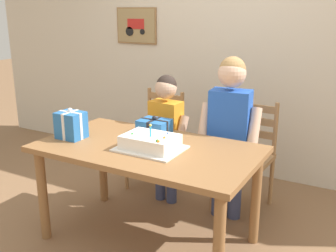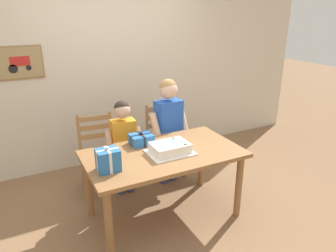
{
  "view_description": "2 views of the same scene",
  "coord_description": "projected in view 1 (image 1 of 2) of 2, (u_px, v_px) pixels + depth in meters",
  "views": [
    {
      "loc": [
        1.4,
        -2.21,
        1.66
      ],
      "look_at": [
        0.12,
        0.08,
        0.88
      ],
      "focal_mm": 42.44,
      "sensor_mm": 36.0,
      "label": 1
    },
    {
      "loc": [
        -1.24,
        -2.52,
        2.06
      ],
      "look_at": [
        0.08,
        0.05,
        0.99
      ],
      "focal_mm": 33.44,
      "sensor_mm": 36.0,
      "label": 2
    }
  ],
  "objects": [
    {
      "name": "back_wall",
      "position": [
        232.0,
        46.0,
        3.96
      ],
      "size": [
        6.4,
        0.11,
        2.6
      ],
      "color": "beige",
      "rests_on": "ground"
    },
    {
      "name": "dining_table",
      "position": [
        148.0,
        159.0,
        2.8
      ],
      "size": [
        1.54,
        0.86,
        0.74
      ],
      "color": "olive",
      "rests_on": "ground"
    },
    {
      "name": "birthday_cake",
      "position": [
        150.0,
        143.0,
        2.69
      ],
      "size": [
        0.44,
        0.34,
        0.19
      ],
      "color": "white",
      "rests_on": "dining_table"
    },
    {
      "name": "ground_plane",
      "position": [
        149.0,
        239.0,
        2.98
      ],
      "size": [
        20.0,
        20.0,
        0.0
      ],
      "primitive_type": "plane",
      "color": "#846042"
    },
    {
      "name": "gift_box_red_large",
      "position": [
        154.0,
        126.0,
        3.05
      ],
      "size": [
        0.23,
        0.2,
        0.14
      ],
      "color": "#286BB7",
      "rests_on": "dining_table"
    },
    {
      "name": "gift_box_beside_cake",
      "position": [
        71.0,
        125.0,
        2.92
      ],
      "size": [
        0.2,
        0.17,
        0.23
      ],
      "color": "#286BB7",
      "rests_on": "dining_table"
    },
    {
      "name": "child_younger",
      "position": [
        166.0,
        127.0,
        3.39
      ],
      "size": [
        0.42,
        0.24,
        1.14
      ],
      "color": "#38426B",
      "rests_on": "ground"
    },
    {
      "name": "child_older",
      "position": [
        230.0,
        123.0,
        3.09
      ],
      "size": [
        0.5,
        0.29,
        1.32
      ],
      "color": "#38426B",
      "rests_on": "ground"
    },
    {
      "name": "chair_left",
      "position": [
        157.0,
        139.0,
        3.77
      ],
      "size": [
        0.45,
        0.45,
        0.92
      ],
      "color": "#A87A4C",
      "rests_on": "ground"
    },
    {
      "name": "chair_right",
      "position": [
        246.0,
        155.0,
        3.36
      ],
      "size": [
        0.44,
        0.44,
        0.92
      ],
      "color": "#A87A4C",
      "rests_on": "ground"
    }
  ]
}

